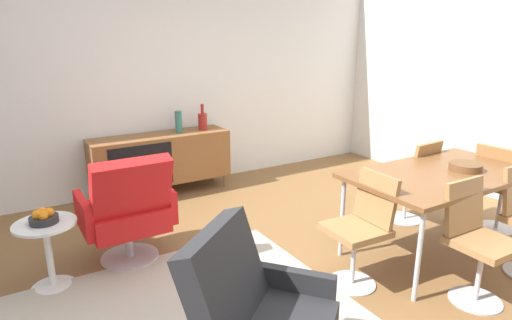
{
  "coord_description": "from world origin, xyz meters",
  "views": [
    {
      "loc": [
        -1.67,
        -2.45,
        1.82
      ],
      "look_at": [
        0.07,
        0.42,
        0.85
      ],
      "focal_mm": 30.37,
      "sensor_mm": 36.0,
      "label": 1
    }
  ],
  "objects_px": {
    "side_table_round": "(48,247)",
    "fruit_bowl": "(44,217)",
    "dining_chair_near_window": "(362,226)",
    "dining_chair_front_left": "(476,238)",
    "dining_chair_back_right": "(413,178)",
    "wooden_bowl_on_table": "(466,167)",
    "sideboard": "(161,158)",
    "vase_sculptural_dark": "(179,122)",
    "dining_table": "(442,177)",
    "dining_chair_far_end": "(500,184)",
    "lounge_chair_red": "(128,209)",
    "vase_cobalt": "(203,121)"
  },
  "relations": [
    {
      "from": "side_table_round",
      "to": "fruit_bowl",
      "type": "xyz_separation_m",
      "value": [
        -0.0,
        0.0,
        0.24
      ]
    },
    {
      "from": "dining_chair_near_window",
      "to": "dining_chair_front_left",
      "type": "bearing_deg",
      "value": -45.85
    },
    {
      "from": "dining_chair_back_right",
      "to": "fruit_bowl",
      "type": "bearing_deg",
      "value": 169.76
    },
    {
      "from": "wooden_bowl_on_table",
      "to": "side_table_round",
      "type": "relative_size",
      "value": 0.5
    },
    {
      "from": "wooden_bowl_on_table",
      "to": "sideboard",
      "type": "bearing_deg",
      "value": 122.35
    },
    {
      "from": "sideboard",
      "to": "vase_sculptural_dark",
      "type": "relative_size",
      "value": 6.28
    },
    {
      "from": "dining_table",
      "to": "dining_chair_front_left",
      "type": "height_order",
      "value": "dining_chair_front_left"
    },
    {
      "from": "sideboard",
      "to": "dining_table",
      "type": "height_order",
      "value": "dining_table"
    },
    {
      "from": "dining_chair_far_end",
      "to": "lounge_chair_red",
      "type": "distance_m",
      "value": 3.4
    },
    {
      "from": "vase_sculptural_dark",
      "to": "dining_chair_far_end",
      "type": "relative_size",
      "value": 0.3
    },
    {
      "from": "dining_table",
      "to": "dining_chair_near_window",
      "type": "height_order",
      "value": "dining_chair_near_window"
    },
    {
      "from": "vase_sculptural_dark",
      "to": "dining_chair_near_window",
      "type": "xyz_separation_m",
      "value": [
        0.38,
        -2.64,
        -0.38
      ]
    },
    {
      "from": "sideboard",
      "to": "dining_chair_far_end",
      "type": "distance_m",
      "value": 3.57
    },
    {
      "from": "wooden_bowl_on_table",
      "to": "dining_chair_far_end",
      "type": "bearing_deg",
      "value": 5.2
    },
    {
      "from": "vase_sculptural_dark",
      "to": "dining_table",
      "type": "xyz_separation_m",
      "value": [
        1.27,
        -2.64,
        -0.15
      ]
    },
    {
      "from": "dining_chair_near_window",
      "to": "wooden_bowl_on_table",
      "type": "bearing_deg",
      "value": -3.3
    },
    {
      "from": "dining_chair_back_right",
      "to": "side_table_round",
      "type": "distance_m",
      "value": 3.31
    },
    {
      "from": "vase_sculptural_dark",
      "to": "lounge_chair_red",
      "type": "height_order",
      "value": "vase_sculptural_dark"
    },
    {
      "from": "sideboard",
      "to": "dining_chair_near_window",
      "type": "relative_size",
      "value": 1.87
    },
    {
      "from": "wooden_bowl_on_table",
      "to": "dining_chair_front_left",
      "type": "bearing_deg",
      "value": -138.1
    },
    {
      "from": "side_table_round",
      "to": "dining_chair_near_window",
      "type": "bearing_deg",
      "value": -29.73
    },
    {
      "from": "sideboard",
      "to": "dining_chair_front_left",
      "type": "height_order",
      "value": "dining_chair_front_left"
    },
    {
      "from": "dining_chair_back_right",
      "to": "dining_chair_near_window",
      "type": "relative_size",
      "value": 1.0
    },
    {
      "from": "dining_chair_near_window",
      "to": "fruit_bowl",
      "type": "distance_m",
      "value": 2.32
    },
    {
      "from": "vase_cobalt",
      "to": "lounge_chair_red",
      "type": "height_order",
      "value": "vase_cobalt"
    },
    {
      "from": "dining_chair_front_left",
      "to": "fruit_bowl",
      "type": "relative_size",
      "value": 4.28
    },
    {
      "from": "vase_sculptural_dark",
      "to": "dining_table",
      "type": "relative_size",
      "value": 0.16
    },
    {
      "from": "wooden_bowl_on_table",
      "to": "lounge_chair_red",
      "type": "xyz_separation_m",
      "value": [
        -2.49,
        1.28,
        -0.3
      ]
    },
    {
      "from": "wooden_bowl_on_table",
      "to": "dining_chair_front_left",
      "type": "height_order",
      "value": "dining_chair_front_left"
    },
    {
      "from": "sideboard",
      "to": "side_table_round",
      "type": "relative_size",
      "value": 3.08
    },
    {
      "from": "vase_cobalt",
      "to": "wooden_bowl_on_table",
      "type": "relative_size",
      "value": 1.19
    },
    {
      "from": "vase_sculptural_dark",
      "to": "dining_table",
      "type": "bearing_deg",
      "value": -64.27
    },
    {
      "from": "sideboard",
      "to": "lounge_chair_red",
      "type": "relative_size",
      "value": 1.69
    },
    {
      "from": "dining_chair_front_left",
      "to": "lounge_chair_red",
      "type": "bearing_deg",
      "value": 137.44
    },
    {
      "from": "dining_chair_far_end",
      "to": "fruit_bowl",
      "type": "bearing_deg",
      "value": 163.13
    },
    {
      "from": "vase_cobalt",
      "to": "dining_chair_front_left",
      "type": "relative_size",
      "value": 0.36
    },
    {
      "from": "vase_cobalt",
      "to": "dining_chair_back_right",
      "type": "bearing_deg",
      "value": -57.64
    },
    {
      "from": "vase_cobalt",
      "to": "fruit_bowl",
      "type": "xyz_separation_m",
      "value": [
        -1.94,
        -1.49,
        -0.26
      ]
    },
    {
      "from": "vase_sculptural_dark",
      "to": "dining_chair_back_right",
      "type": "xyz_separation_m",
      "value": [
        1.63,
        -2.08,
        -0.38
      ]
    },
    {
      "from": "vase_cobalt",
      "to": "dining_table",
      "type": "bearing_deg",
      "value": -69.94
    },
    {
      "from": "vase_cobalt",
      "to": "sideboard",
      "type": "bearing_deg",
      "value": -179.8
    },
    {
      "from": "dining_chair_near_window",
      "to": "dining_chair_far_end",
      "type": "height_order",
      "value": "same"
    },
    {
      "from": "vase_cobalt",
      "to": "vase_sculptural_dark",
      "type": "xyz_separation_m",
      "value": [
        -0.31,
        0.0,
        0.02
      ]
    },
    {
      "from": "dining_chair_front_left",
      "to": "dining_table",
      "type": "bearing_deg",
      "value": 58.01
    },
    {
      "from": "lounge_chair_red",
      "to": "fruit_bowl",
      "type": "xyz_separation_m",
      "value": [
        -0.62,
        -0.07,
        0.1
      ]
    },
    {
      "from": "sideboard",
      "to": "wooden_bowl_on_table",
      "type": "bearing_deg",
      "value": -57.65
    },
    {
      "from": "dining_chair_back_right",
      "to": "side_table_round",
      "type": "height_order",
      "value": "dining_chair_back_right"
    },
    {
      "from": "vase_sculptural_dark",
      "to": "dining_chair_far_end",
      "type": "height_order",
      "value": "vase_sculptural_dark"
    },
    {
      "from": "wooden_bowl_on_table",
      "to": "lounge_chair_red",
      "type": "relative_size",
      "value": 0.27
    },
    {
      "from": "vase_cobalt",
      "to": "vase_sculptural_dark",
      "type": "bearing_deg",
      "value": 180.0
    }
  ]
}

